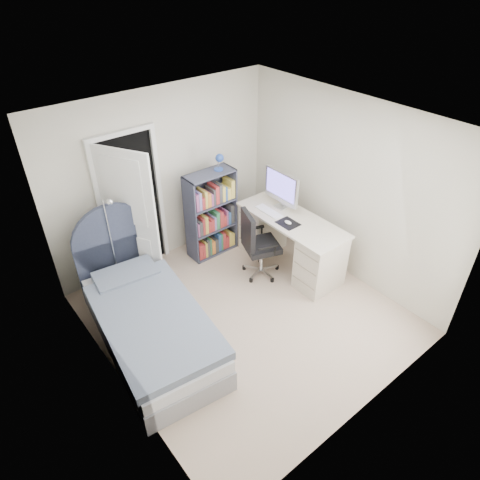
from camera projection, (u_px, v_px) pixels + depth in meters
room_shell at (246, 234)px, 4.80m from camera, size 3.50×3.70×2.60m
door at (130, 214)px, 5.56m from camera, size 0.92×0.74×2.06m
bed at (148, 319)px, 5.01m from camera, size 1.30×2.32×1.36m
nightstand at (102, 267)px, 5.75m from camera, size 0.36×0.36×0.54m
floor_lamp at (117, 258)px, 5.50m from camera, size 0.21×0.21×1.47m
bookcase at (212, 217)px, 6.30m from camera, size 0.74×0.32×1.57m
desk at (290, 240)px, 6.11m from camera, size 0.66×1.66×1.36m
office_chair at (256, 242)px, 5.86m from camera, size 0.59×0.59×1.03m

